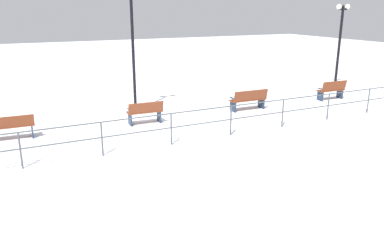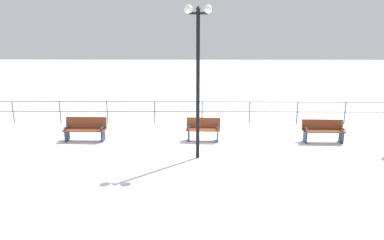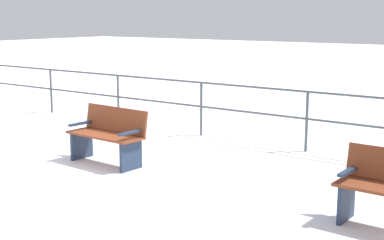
{
  "view_description": "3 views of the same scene",
  "coord_description": "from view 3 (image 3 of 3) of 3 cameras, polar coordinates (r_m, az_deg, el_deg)",
  "views": [
    {
      "loc": [
        -13.75,
        4.53,
        4.32
      ],
      "look_at": [
        -2.25,
        -0.99,
        0.59
      ],
      "focal_mm": 35.9,
      "sensor_mm": 36.0,
      "label": 1
    },
    {
      "loc": [
        13.32,
        -0.32,
        4.33
      ],
      "look_at": [
        -1.68,
        -0.47,
        0.45
      ],
      "focal_mm": 32.55,
      "sensor_mm": 36.0,
      "label": 2
    },
    {
      "loc": [
        6.08,
        6.2,
        2.36
      ],
      "look_at": [
        -2.28,
        0.12,
        0.4
      ],
      "focal_mm": 51.65,
      "sensor_mm": 36.0,
      "label": 3
    }
  ],
  "objects": [
    {
      "name": "bench_third",
      "position": [
        8.99,
        -8.65,
        -1.53
      ],
      "size": [
        0.61,
        1.38,
        0.9
      ],
      "rotation": [
        0.0,
        0.0,
        -0.05
      ],
      "color": "brown",
      "rests_on": "ground"
    },
    {
      "name": "ground_plane",
      "position": [
        9.0,
        -9.22,
        -4.6
      ],
      "size": [
        80.0,
        80.0,
        0.0
      ],
      "primitive_type": "plane",
      "color": "white",
      "rests_on": "ground"
    },
    {
      "name": "waterfront_railing",
      "position": [
        10.92,
        0.96,
        2.2
      ],
      "size": [
        0.05,
        22.61,
        1.08
      ],
      "color": "#4C5156",
      "rests_on": "ground"
    }
  ]
}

